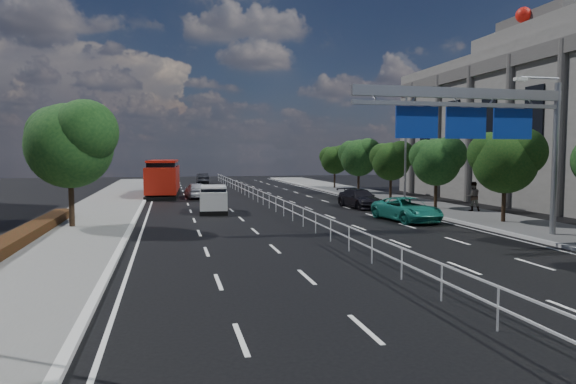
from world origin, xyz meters
name	(u,v)px	position (x,y,z in m)	size (l,w,h in m)	color
ground	(476,320)	(0.00, 0.00, 0.00)	(160.00, 160.00, 0.00)	black
kerb_near	(69,350)	(-9.00, 0.00, 0.07)	(0.25, 140.00, 0.15)	silver
median_fence	(278,205)	(0.00, 22.50, 0.53)	(0.05, 85.00, 1.02)	silver
overhead_gantry	(482,116)	(6.74, 10.05, 5.61)	(10.24, 0.38, 7.45)	gray
streetlight_far	(402,137)	(10.50, 26.00, 5.21)	(2.78, 2.40, 9.00)	gray
near_tree_back	(71,141)	(-11.94, 17.97, 4.61)	(4.84, 4.51, 6.69)	black
far_tree_d	(506,158)	(11.25, 14.48, 3.69)	(3.85, 3.59, 5.34)	black
far_tree_e	(437,159)	(11.25, 21.98, 3.56)	(3.63, 3.38, 5.13)	black
far_tree_f	(392,159)	(11.24, 29.48, 3.49)	(3.52, 3.28, 5.02)	black
far_tree_g	(359,156)	(11.25, 36.98, 3.75)	(3.96, 3.69, 5.45)	black
far_tree_h	(335,158)	(11.24, 44.48, 3.42)	(3.41, 3.18, 4.91)	black
white_minivan	(214,199)	(-4.12, 23.93, 0.88)	(2.10, 4.24, 1.79)	black
red_bus	(164,177)	(-7.50, 38.76, 1.75)	(3.21, 11.35, 3.36)	black
near_car_silver	(196,190)	(-4.69, 35.49, 0.72)	(1.70, 4.22, 1.44)	silver
near_car_dark	(202,178)	(-2.64, 58.71, 0.68)	(1.43, 4.11, 1.35)	black
parked_car_teal	(407,209)	(6.50, 16.89, 0.69)	(2.29, 4.97, 1.38)	#197465
parked_car_dark	(360,199)	(6.50, 24.43, 0.68)	(1.91, 4.69, 1.36)	black
pedestrian_b	(473,196)	(12.64, 19.69, 1.11)	(0.94, 0.74, 1.94)	gray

